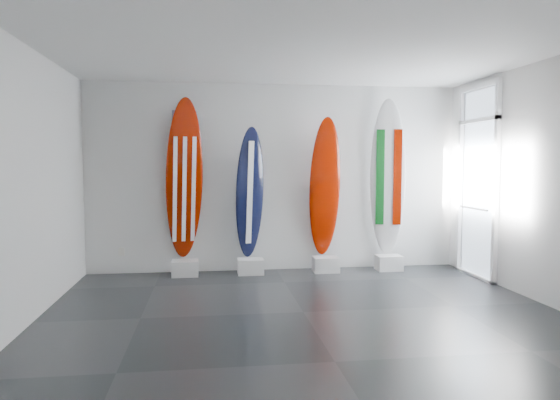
{
  "coord_description": "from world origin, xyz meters",
  "views": [
    {
      "loc": [
        -1.08,
        -5.88,
        1.73
      ],
      "look_at": [
        -0.08,
        1.4,
        1.22
      ],
      "focal_mm": 33.47,
      "sensor_mm": 36.0,
      "label": 1
    }
  ],
  "objects": [
    {
      "name": "surfboard_usa",
      "position": [
        -1.45,
        2.28,
        1.48
      ],
      "size": [
        0.66,
        0.61,
        2.49
      ],
      "primitive_type": "ellipsoid",
      "rotation": [
        0.17,
        0.0,
        0.21
      ],
      "color": "#7A1000",
      "rests_on": "display_block_usa"
    },
    {
      "name": "display_block_italy",
      "position": [
        1.8,
        2.18,
        0.12
      ],
      "size": [
        0.4,
        0.3,
        0.24
      ],
      "primitive_type": "cube",
      "color": "silver",
      "rests_on": "floor"
    },
    {
      "name": "wall_right",
      "position": [
        3.0,
        0.0,
        1.5
      ],
      "size": [
        0.0,
        5.0,
        5.0
      ],
      "primitive_type": "plane",
      "rotation": [
        1.57,
        0.0,
        -1.57
      ],
      "color": "silver",
      "rests_on": "ground"
    },
    {
      "name": "display_block_navy",
      "position": [
        -0.45,
        2.18,
        0.12
      ],
      "size": [
        0.4,
        0.3,
        0.24
      ],
      "primitive_type": "cube",
      "color": "silver",
      "rests_on": "floor"
    },
    {
      "name": "glass_door",
      "position": [
        2.97,
        1.55,
        1.43
      ],
      "size": [
        0.12,
        1.16,
        2.85
      ],
      "primitive_type": null,
      "color": "white",
      "rests_on": "floor"
    },
    {
      "name": "display_block_usa",
      "position": [
        -1.45,
        2.18,
        0.12
      ],
      "size": [
        0.4,
        0.3,
        0.24
      ],
      "primitive_type": "cube",
      "color": "silver",
      "rests_on": "floor"
    },
    {
      "name": "wall_outlet",
      "position": [
        -2.45,
        2.48,
        0.35
      ],
      "size": [
        0.09,
        0.02,
        0.13
      ],
      "primitive_type": "cube",
      "color": "silver",
      "rests_on": "wall_back"
    },
    {
      "name": "surfboard_navy",
      "position": [
        -0.45,
        2.28,
        1.27
      ],
      "size": [
        0.53,
        0.4,
        2.07
      ],
      "primitive_type": "ellipsoid",
      "rotation": [
        0.09,
        0.0,
        0.32
      ],
      "color": "black",
      "rests_on": "display_block_navy"
    },
    {
      "name": "wall_front",
      "position": [
        0.0,
        -2.5,
        1.5
      ],
      "size": [
        6.0,
        0.0,
        6.0
      ],
      "primitive_type": "plane",
      "rotation": [
        -1.57,
        0.0,
        0.0
      ],
      "color": "silver",
      "rests_on": "ground"
    },
    {
      "name": "wall_left",
      "position": [
        -3.0,
        0.0,
        1.5
      ],
      "size": [
        0.0,
        5.0,
        5.0
      ],
      "primitive_type": "plane",
      "rotation": [
        1.57,
        0.0,
        1.57
      ],
      "color": "silver",
      "rests_on": "ground"
    },
    {
      "name": "surfboard_swiss",
      "position": [
        0.76,
        2.28,
        1.35
      ],
      "size": [
        0.53,
        0.4,
        2.23
      ],
      "primitive_type": "ellipsoid",
      "rotation": [
        0.13,
        0.0,
        0.06
      ],
      "color": "#7A1000",
      "rests_on": "display_block_swiss"
    },
    {
      "name": "floor",
      "position": [
        0.0,
        0.0,
        0.0
      ],
      "size": [
        6.0,
        6.0,
        0.0
      ],
      "primitive_type": "plane",
      "color": "black",
      "rests_on": "ground"
    },
    {
      "name": "wall_back",
      "position": [
        0.0,
        2.5,
        1.5
      ],
      "size": [
        6.0,
        0.0,
        6.0
      ],
      "primitive_type": "plane",
      "rotation": [
        1.57,
        0.0,
        0.0
      ],
      "color": "silver",
      "rests_on": "ground"
    },
    {
      "name": "ceiling",
      "position": [
        0.0,
        0.0,
        3.0
      ],
      "size": [
        6.0,
        6.0,
        0.0
      ],
      "primitive_type": "plane",
      "rotation": [
        3.14,
        0.0,
        0.0
      ],
      "color": "white",
      "rests_on": "wall_back"
    },
    {
      "name": "surfboard_italy",
      "position": [
        1.8,
        2.28,
        1.51
      ],
      "size": [
        0.6,
        0.34,
        2.53
      ],
      "primitive_type": "ellipsoid",
      "rotation": [
        0.04,
        0.0,
        -0.3
      ],
      "color": "white",
      "rests_on": "display_block_italy"
    },
    {
      "name": "display_block_swiss",
      "position": [
        0.76,
        2.18,
        0.12
      ],
      "size": [
        0.4,
        0.3,
        0.24
      ],
      "primitive_type": "cube",
      "color": "silver",
      "rests_on": "floor"
    },
    {
      "name": "balcony",
      "position": [
        4.3,
        1.55,
        0.5
      ],
      "size": [
        2.8,
        2.2,
        1.2
      ],
      "primitive_type": null,
      "color": "slate",
      "rests_on": "ground"
    }
  ]
}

